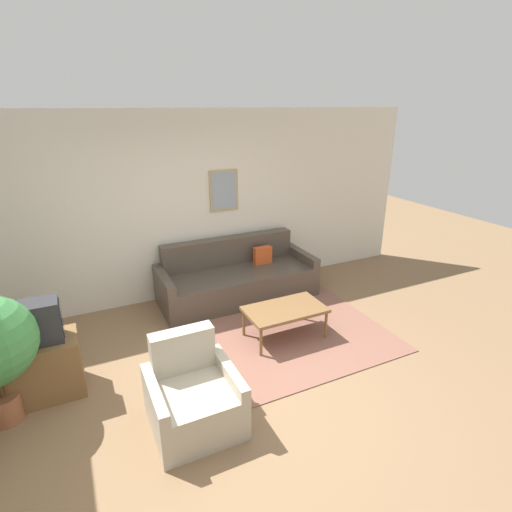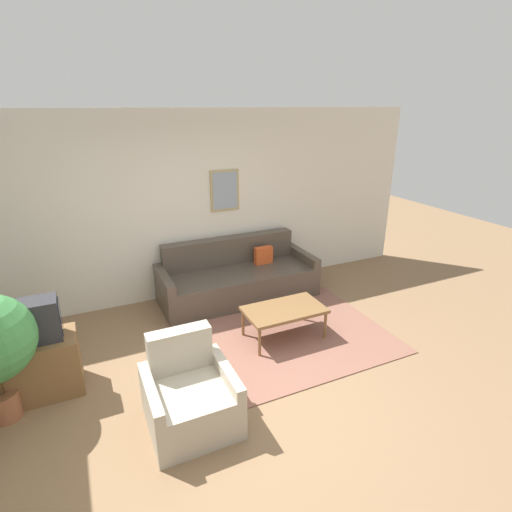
% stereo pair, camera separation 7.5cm
% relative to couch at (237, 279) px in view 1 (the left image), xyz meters
% --- Properties ---
extents(ground_plane, '(16.00, 16.00, 0.00)m').
position_rel_couch_xyz_m(ground_plane, '(-0.78, -2.08, -0.30)').
color(ground_plane, '#846647').
extents(area_rug, '(2.54, 1.99, 0.01)m').
position_rel_couch_xyz_m(area_rug, '(0.10, -1.27, -0.29)').
color(area_rug, brown).
rests_on(area_rug, ground_plane).
extents(wall_back, '(8.00, 0.09, 2.70)m').
position_rel_couch_xyz_m(wall_back, '(-0.78, 0.47, 1.05)').
color(wall_back, silver).
rests_on(wall_back, ground_plane).
extents(couch, '(2.30, 0.90, 0.86)m').
position_rel_couch_xyz_m(couch, '(0.00, 0.00, 0.00)').
color(couch, '#4C4238').
rests_on(couch, ground_plane).
extents(coffee_table, '(0.98, 0.56, 0.41)m').
position_rel_couch_xyz_m(coffee_table, '(0.09, -1.29, 0.07)').
color(coffee_table, brown).
rests_on(coffee_table, ground_plane).
extents(tv_stand, '(0.80, 0.46, 0.61)m').
position_rel_couch_xyz_m(tv_stand, '(-2.63, -1.17, 0.01)').
color(tv_stand, brown).
rests_on(tv_stand, ground_plane).
extents(tv, '(0.59, 0.28, 0.42)m').
position_rel_couch_xyz_m(tv, '(-2.62, -1.17, 0.52)').
color(tv, '#2D2D33').
rests_on(tv, tv_stand).
extents(armchair, '(0.77, 0.76, 0.82)m').
position_rel_couch_xyz_m(armchair, '(-1.36, -2.18, -0.02)').
color(armchair, '#B2A893').
rests_on(armchair, ground_plane).
extents(potted_plant_by_window, '(0.48, 0.48, 0.81)m').
position_rel_couch_xyz_m(potted_plant_by_window, '(-2.89, -0.59, 0.21)').
color(potted_plant_by_window, beige).
rests_on(potted_plant_by_window, ground_plane).
extents(potted_plant_small, '(0.55, 0.55, 0.81)m').
position_rel_couch_xyz_m(potted_plant_small, '(-2.90, -1.05, 0.22)').
color(potted_plant_small, beige).
rests_on(potted_plant_small, ground_plane).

